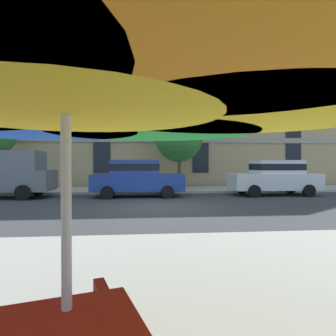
{
  "coord_description": "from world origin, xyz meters",
  "views": [
    {
      "loc": [
        -0.84,
        -10.75,
        1.61
      ],
      "look_at": [
        0.51,
        3.2,
        1.4
      ],
      "focal_mm": 31.74,
      "sensor_mm": 36.0,
      "label": 1
    }
  ],
  "objects_px": {
    "sedan_blue": "(137,177)",
    "sedan_white": "(275,177)",
    "pickup_gray": "(1,176)",
    "street_tree_middle": "(179,136)",
    "patio_umbrella": "(66,79)"
  },
  "relations": [
    {
      "from": "patio_umbrella",
      "to": "sedan_blue",
      "type": "bearing_deg",
      "value": 88.68
    },
    {
      "from": "pickup_gray",
      "to": "street_tree_middle",
      "type": "xyz_separation_m",
      "value": [
        8.77,
        3.22,
        2.21
      ]
    },
    {
      "from": "pickup_gray",
      "to": "sedan_blue",
      "type": "distance_m",
      "value": 6.28
    },
    {
      "from": "sedan_blue",
      "to": "patio_umbrella",
      "type": "xyz_separation_m",
      "value": [
        -0.29,
        -12.7,
        1.15
      ]
    },
    {
      "from": "sedan_blue",
      "to": "sedan_white",
      "type": "height_order",
      "value": "same"
    },
    {
      "from": "pickup_gray",
      "to": "patio_umbrella",
      "type": "height_order",
      "value": "patio_umbrella"
    },
    {
      "from": "sedan_blue",
      "to": "street_tree_middle",
      "type": "xyz_separation_m",
      "value": [
        2.49,
        3.22,
        2.28
      ]
    },
    {
      "from": "sedan_white",
      "to": "street_tree_middle",
      "type": "xyz_separation_m",
      "value": [
        -4.47,
        3.22,
        2.28
      ]
    },
    {
      "from": "pickup_gray",
      "to": "sedan_white",
      "type": "relative_size",
      "value": 1.16
    },
    {
      "from": "sedan_white",
      "to": "patio_umbrella",
      "type": "xyz_separation_m",
      "value": [
        -7.26,
        -12.7,
        1.15
      ]
    },
    {
      "from": "street_tree_middle",
      "to": "sedan_blue",
      "type": "bearing_deg",
      "value": -127.77
    },
    {
      "from": "sedan_blue",
      "to": "street_tree_middle",
      "type": "height_order",
      "value": "street_tree_middle"
    },
    {
      "from": "sedan_blue",
      "to": "sedan_white",
      "type": "distance_m",
      "value": 6.96
    },
    {
      "from": "sedan_blue",
      "to": "street_tree_middle",
      "type": "relative_size",
      "value": 0.91
    },
    {
      "from": "sedan_blue",
      "to": "sedan_white",
      "type": "xyz_separation_m",
      "value": [
        6.96,
        0.0,
        0.0
      ]
    }
  ]
}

